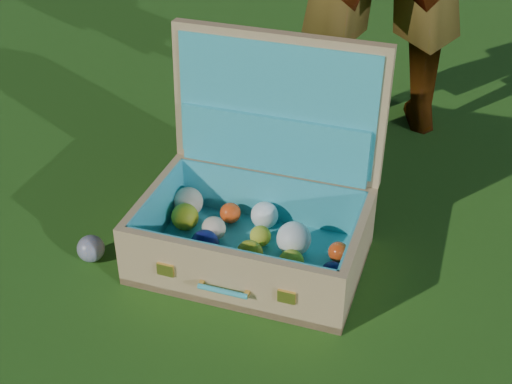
% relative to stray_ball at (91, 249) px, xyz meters
% --- Properties ---
extents(ground, '(60.00, 60.00, 0.00)m').
position_rel_stray_ball_xyz_m(ground, '(0.39, 0.17, -0.04)').
color(ground, '#215114').
rests_on(ground, ground).
extents(stray_ball, '(0.08, 0.08, 0.08)m').
position_rel_stray_ball_xyz_m(stray_ball, '(0.00, 0.00, 0.00)').
color(stray_ball, '#3B5C9A').
rests_on(stray_ball, ground).
extents(suitcase, '(0.65, 0.54, 0.57)m').
position_rel_stray_ball_xyz_m(suitcase, '(0.44, 0.13, 0.12)').
color(suitcase, tan).
rests_on(suitcase, ground).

